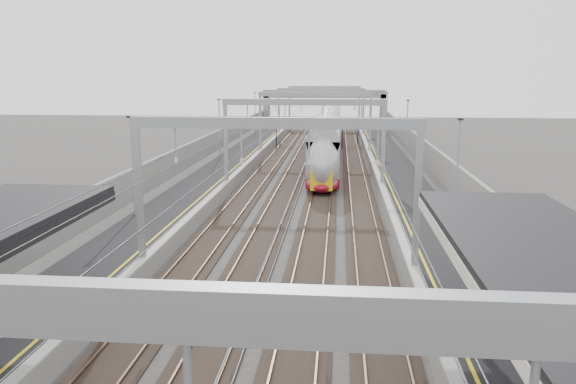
# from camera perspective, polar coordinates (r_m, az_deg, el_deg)

# --- Properties ---
(platform_left) EXTENTS (4.00, 120.00, 1.00)m
(platform_left) POSITION_cam_1_polar(r_m,az_deg,el_deg) (49.51, -7.48, 1.29)
(platform_left) COLOR black
(platform_left) RESTS_ON ground
(platform_right) EXTENTS (4.00, 120.00, 1.00)m
(platform_right) POSITION_cam_1_polar(r_m,az_deg,el_deg) (48.59, 11.27, 0.96)
(platform_right) COLOR black
(platform_right) RESTS_ON ground
(tracks) EXTENTS (11.40, 140.00, 0.20)m
(tracks) POSITION_cam_1_polar(r_m,az_deg,el_deg) (48.48, 1.80, 0.62)
(tracks) COLOR black
(tracks) RESTS_ON ground
(overhead_line) EXTENTS (13.00, 140.00, 6.60)m
(overhead_line) POSITION_cam_1_polar(r_m,az_deg,el_deg) (54.28, 2.27, 8.29)
(overhead_line) COLOR gray
(overhead_line) RESTS_ON platform_left
(overbridge) EXTENTS (22.00, 2.20, 6.90)m
(overbridge) POSITION_cam_1_polar(r_m,az_deg,el_deg) (102.61, 3.70, 9.42)
(overbridge) COLOR gray
(overbridge) RESTS_ON ground
(wall_left) EXTENTS (0.30, 120.00, 3.20)m
(wall_left) POSITION_cam_1_polar(r_m,az_deg,el_deg) (50.12, -11.09, 2.57)
(wall_left) COLOR gray
(wall_left) RESTS_ON ground
(wall_right) EXTENTS (0.30, 120.00, 3.20)m
(wall_right) POSITION_cam_1_polar(r_m,az_deg,el_deg) (48.85, 15.05, 2.15)
(wall_right) COLOR gray
(wall_right) RESTS_ON ground
(train) EXTENTS (2.78, 50.60, 4.39)m
(train) POSITION_cam_1_polar(r_m,az_deg,el_deg) (67.00, 4.09, 5.49)
(train) COLOR maroon
(train) RESTS_ON ground
(signal_green) EXTENTS (0.32, 0.32, 3.48)m
(signal_green) POSITION_cam_1_polar(r_m,az_deg,el_deg) (71.92, -1.20, 6.16)
(signal_green) COLOR black
(signal_green) RESTS_ON ground
(signal_red_near) EXTENTS (0.32, 0.32, 3.48)m
(signal_red_near) POSITION_cam_1_polar(r_m,az_deg,el_deg) (74.42, 5.54, 6.30)
(signal_red_near) COLOR black
(signal_red_near) RESTS_ON ground
(signal_red_far) EXTENTS (0.32, 0.32, 3.48)m
(signal_red_far) POSITION_cam_1_polar(r_m,az_deg,el_deg) (78.70, 7.14, 6.55)
(signal_red_far) COLOR black
(signal_red_far) RESTS_ON ground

